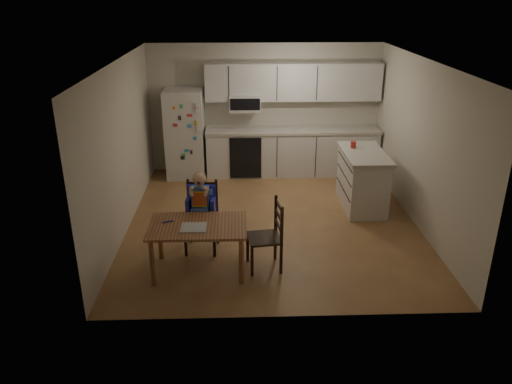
{
  "coord_description": "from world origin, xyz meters",
  "views": [
    {
      "loc": [
        -0.51,
        -7.18,
        3.46
      ],
      "look_at": [
        -0.29,
        -0.86,
        0.86
      ],
      "focal_mm": 35.0,
      "sensor_mm": 36.0,
      "label": 1
    }
  ],
  "objects_px": {
    "red_cup": "(353,145)",
    "chair_booster": "(201,203)",
    "kitchen_island": "(362,179)",
    "chair_side": "(271,231)",
    "refrigerator": "(185,134)",
    "dining_table": "(198,231)"
  },
  "relations": [
    {
      "from": "chair_side",
      "to": "dining_table",
      "type": "bearing_deg",
      "value": -93.56
    },
    {
      "from": "chair_booster",
      "to": "chair_side",
      "type": "bearing_deg",
      "value": -26.25
    },
    {
      "from": "red_cup",
      "to": "chair_booster",
      "type": "xyz_separation_m",
      "value": [
        -2.46,
        -1.65,
        -0.31
      ]
    },
    {
      "from": "red_cup",
      "to": "chair_booster",
      "type": "height_order",
      "value": "chair_booster"
    },
    {
      "from": "kitchen_island",
      "to": "chair_booster",
      "type": "height_order",
      "value": "chair_booster"
    },
    {
      "from": "kitchen_island",
      "to": "chair_side",
      "type": "height_order",
      "value": "kitchen_island"
    },
    {
      "from": "chair_booster",
      "to": "kitchen_island",
      "type": "bearing_deg",
      "value": 32.67
    },
    {
      "from": "kitchen_island",
      "to": "red_cup",
      "type": "distance_m",
      "value": 0.6
    },
    {
      "from": "red_cup",
      "to": "dining_table",
      "type": "distance_m",
      "value": 3.37
    },
    {
      "from": "chair_booster",
      "to": "chair_side",
      "type": "relative_size",
      "value": 1.23
    },
    {
      "from": "dining_table",
      "to": "chair_side",
      "type": "height_order",
      "value": "chair_side"
    },
    {
      "from": "refrigerator",
      "to": "chair_side",
      "type": "distance_m",
      "value": 3.84
    },
    {
      "from": "chair_booster",
      "to": "refrigerator",
      "type": "bearing_deg",
      "value": 103.9
    },
    {
      "from": "red_cup",
      "to": "dining_table",
      "type": "xyz_separation_m",
      "value": [
        -2.46,
        -2.27,
        -0.44
      ]
    },
    {
      "from": "chair_booster",
      "to": "red_cup",
      "type": "bearing_deg",
      "value": 38.25
    },
    {
      "from": "refrigerator",
      "to": "chair_side",
      "type": "relative_size",
      "value": 1.79
    },
    {
      "from": "dining_table",
      "to": "refrigerator",
      "type": "bearing_deg",
      "value": 97.87
    },
    {
      "from": "refrigerator",
      "to": "chair_booster",
      "type": "relative_size",
      "value": 1.46
    },
    {
      "from": "refrigerator",
      "to": "kitchen_island",
      "type": "bearing_deg",
      "value": -27.25
    },
    {
      "from": "refrigerator",
      "to": "kitchen_island",
      "type": "xyz_separation_m",
      "value": [
        3.1,
        -1.6,
        -0.37
      ]
    },
    {
      "from": "refrigerator",
      "to": "chair_booster",
      "type": "xyz_separation_m",
      "value": [
        0.5,
        -2.99,
        -0.15
      ]
    },
    {
      "from": "refrigerator",
      "to": "kitchen_island",
      "type": "height_order",
      "value": "refrigerator"
    }
  ]
}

